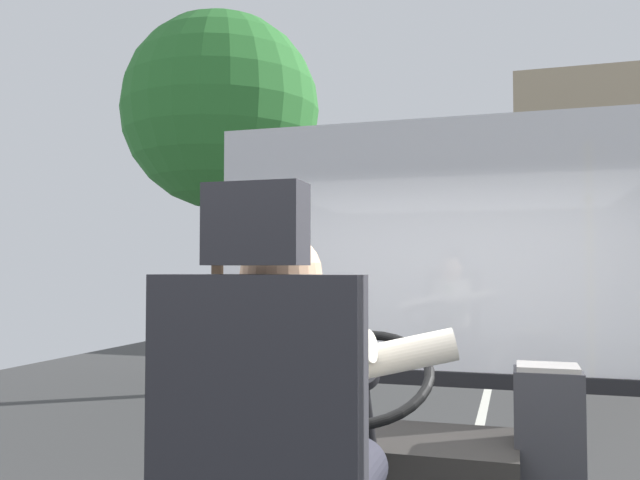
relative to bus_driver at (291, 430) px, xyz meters
name	(u,v)px	position (x,y,z in m)	size (l,w,h in m)	color
ground	(488,392)	(0.09, 9.26, -1.56)	(18.00, 44.00, 0.06)	#373737
bus_driver	(291,430)	(0.00, 0.00, 0.00)	(0.80, 0.61, 0.76)	#282833
steering_console	(385,477)	(0.00, 1.21, -0.48)	(1.10, 1.03, 0.88)	#282623
fare_box	(549,455)	(0.66, 1.26, -0.35)	(0.27, 0.23, 0.72)	#333338
windshield_panel	(431,280)	(0.09, 2.08, 0.34)	(2.50, 0.08, 1.48)	silver
street_tree	(221,113)	(-3.94, 7.86, 2.88)	(3.12, 3.12, 6.01)	#4C3828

